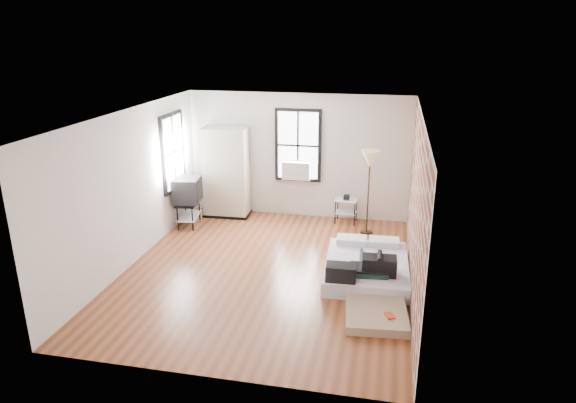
% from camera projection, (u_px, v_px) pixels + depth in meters
% --- Properties ---
extents(ground, '(6.00, 6.00, 0.00)m').
position_uv_depth(ground, '(267.00, 271.00, 9.18)').
color(ground, brown).
rests_on(ground, ground).
extents(room_shell, '(5.02, 6.02, 2.80)m').
position_uv_depth(room_shell, '(284.00, 173.00, 8.91)').
color(room_shell, silver).
rests_on(room_shell, ground).
extents(mattress_main, '(1.51, 1.99, 0.62)m').
position_uv_depth(mattress_main, '(366.00, 266.00, 8.98)').
color(mattress_main, white).
rests_on(mattress_main, ground).
extents(mattress_bare, '(1.06, 1.80, 0.37)m').
position_uv_depth(mattress_bare, '(373.00, 295.00, 8.13)').
color(mattress_bare, tan).
rests_on(mattress_bare, ground).
extents(wardrobe, '(1.06, 0.63, 2.04)m').
position_uv_depth(wardrobe, '(226.00, 173.00, 11.62)').
color(wardrobe, black).
rests_on(wardrobe, ground).
extents(side_table, '(0.50, 0.41, 0.64)m').
position_uv_depth(side_table, '(346.00, 204.00, 11.35)').
color(side_table, black).
rests_on(side_table, ground).
extents(floor_lamp, '(0.38, 0.38, 1.78)m').
position_uv_depth(floor_lamp, '(370.00, 163.00, 10.41)').
color(floor_lamp, '#312310').
rests_on(floor_lamp, ground).
extents(tv_stand, '(0.62, 0.82, 1.08)m').
position_uv_depth(tv_stand, '(188.00, 192.00, 11.07)').
color(tv_stand, black).
rests_on(tv_stand, ground).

